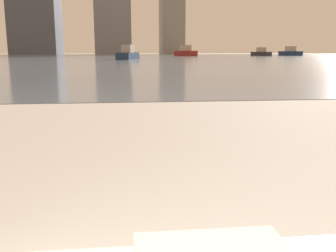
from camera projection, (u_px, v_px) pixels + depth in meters
harbor_water at (127, 57)px, 60.39m from camera, size 180.00×110.00×0.01m
harbor_boat_0 at (290, 52)px, 78.73m from camera, size 3.66×5.44×1.93m
harbor_boat_1 at (128, 54)px, 42.13m from camera, size 2.73×4.56×1.62m
harbor_boat_3 at (130, 53)px, 79.74m from camera, size 2.77×4.50×1.60m
harbor_boat_4 at (261, 53)px, 75.85m from camera, size 3.21×4.78×1.70m
harbor_boat_5 at (186, 52)px, 74.90m from camera, size 4.12×5.99×2.13m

